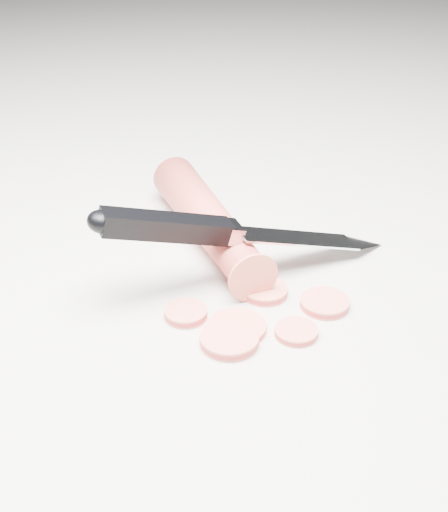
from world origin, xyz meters
TOP-DOWN VIEW (x-y plane):
  - ground at (0.00, 0.00)m, footprint 2.40×2.40m
  - carrot at (0.04, 0.03)m, footprint 0.08×0.19m
  - carrot_slice_0 at (-0.01, -0.08)m, footprint 0.04×0.04m
  - carrot_slice_1 at (-0.02, -0.09)m, footprint 0.04×0.04m
  - carrot_slice_2 at (-0.03, -0.05)m, footprint 0.03×0.03m
  - carrot_slice_3 at (0.03, -0.06)m, footprint 0.03×0.03m
  - carrot_slice_4 at (0.06, -0.10)m, footprint 0.04×0.04m
  - carrot_slice_5 at (0.02, -0.11)m, footprint 0.03×0.03m
  - kitchen_knife at (0.04, -0.03)m, footprint 0.25×0.08m

SIDE VIEW (x-z plane):
  - ground at x=0.00m, z-range 0.00..0.00m
  - carrot_slice_5 at x=0.02m, z-range 0.00..0.01m
  - carrot_slice_0 at x=-0.01m, z-range 0.00..0.01m
  - carrot_slice_4 at x=0.06m, z-range 0.00..0.01m
  - carrot_slice_3 at x=0.03m, z-range 0.00..0.01m
  - carrot_slice_2 at x=-0.03m, z-range 0.00..0.01m
  - carrot_slice_1 at x=-0.02m, z-range 0.00..0.01m
  - carrot at x=0.04m, z-range 0.00..0.04m
  - kitchen_knife at x=0.04m, z-range 0.00..0.08m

